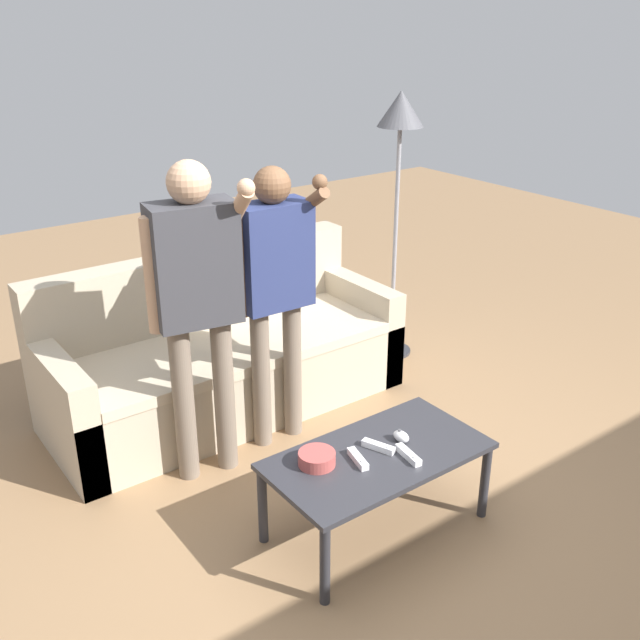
{
  "coord_description": "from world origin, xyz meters",
  "views": [
    {
      "loc": [
        -1.87,
        -2.09,
        2.25
      ],
      "look_at": [
        -0.03,
        0.41,
        0.91
      ],
      "focal_mm": 40.73,
      "sensor_mm": 36.0,
      "label": 1
    }
  ],
  "objects": [
    {
      "name": "game_remote_nunchuk",
      "position": [
        0.12,
        -0.02,
        0.44
      ],
      "size": [
        0.06,
        0.09,
        0.05
      ],
      "color": "white",
      "rests_on": "coffee_table"
    },
    {
      "name": "game_remote_wand_near",
      "position": [
        0.05,
        -0.14,
        0.43
      ],
      "size": [
        0.06,
        0.17,
        0.03
      ],
      "color": "white",
      "rests_on": "coffee_table"
    },
    {
      "name": "coffee_table",
      "position": [
        -0.04,
        -0.03,
        0.36
      ],
      "size": [
        1.01,
        0.53,
        0.41
      ],
      "color": "#2D2D33",
      "rests_on": "ground"
    },
    {
      "name": "player_center",
      "position": [
        0.03,
        0.9,
        0.97
      ],
      "size": [
        0.45,
        0.31,
        1.54
      ],
      "color": "#756656",
      "rests_on": "ground"
    },
    {
      "name": "player_left",
      "position": [
        -0.44,
        0.84,
        1.03
      ],
      "size": [
        0.48,
        0.39,
        1.63
      ],
      "color": "#756656",
      "rests_on": "ground"
    },
    {
      "name": "ground_plane",
      "position": [
        0.0,
        0.0,
        0.0
      ],
      "size": [
        12.0,
        12.0,
        0.0
      ],
      "primitive_type": "plane",
      "color": "#93704C"
    },
    {
      "name": "snack_bowl",
      "position": [
        -0.31,
        0.06,
        0.44
      ],
      "size": [
        0.16,
        0.16,
        0.06
      ],
      "primitive_type": "cylinder",
      "color": "#B24C47",
      "rests_on": "coffee_table"
    },
    {
      "name": "floor_lamp",
      "position": [
        1.29,
        1.35,
        1.5
      ],
      "size": [
        0.29,
        0.29,
        1.78
      ],
      "color": "#2D2D33",
      "rests_on": "ground"
    },
    {
      "name": "game_remote_wand_spare",
      "position": [
        -0.15,
        -0.03,
        0.43
      ],
      "size": [
        0.07,
        0.16,
        0.03
      ],
      "color": "white",
      "rests_on": "coffee_table"
    },
    {
      "name": "game_remote_wand_far",
      "position": [
        -0.01,
        -0.01,
        0.43
      ],
      "size": [
        0.09,
        0.16,
        0.03
      ],
      "color": "white",
      "rests_on": "coffee_table"
    },
    {
      "name": "couch",
      "position": [
        -0.03,
        1.41,
        0.31
      ],
      "size": [
        2.1,
        0.84,
        0.91
      ],
      "color": "#B7A88E",
      "rests_on": "ground"
    }
  ]
}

